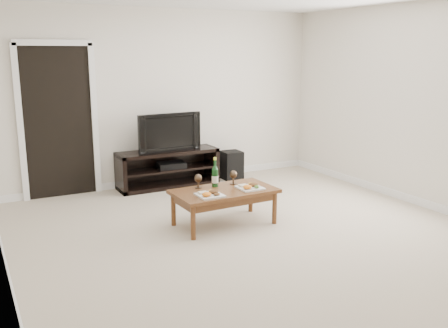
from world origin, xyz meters
TOP-DOWN VIEW (x-y plane):
  - floor at (0.00, 0.00)m, footprint 5.50×5.50m
  - back_wall at (0.00, 2.77)m, footprint 5.00×0.04m
  - doorway at (-1.55, 2.73)m, footprint 0.90×0.02m
  - media_console at (-0.07, 2.50)m, footprint 1.50×0.45m
  - television at (-0.07, 2.50)m, footprint 0.98×0.19m
  - av_receiver at (-0.02, 2.48)m, footprint 0.44×0.35m
  - subwoofer at (0.99, 2.46)m, footprint 0.30×0.30m
  - coffee_table at (-0.12, 0.61)m, footprint 1.19×0.67m
  - plate_left at (-0.38, 0.46)m, footprint 0.27×0.27m
  - plate_right at (0.17, 0.51)m, footprint 0.27×0.27m
  - wine_bottle at (-0.15, 0.79)m, footprint 0.07×0.07m
  - goblet_left at (-0.35, 0.81)m, footprint 0.09×0.09m
  - goblet_right at (0.09, 0.78)m, footprint 0.09×0.09m

SIDE VIEW (x-z plane):
  - floor at x=0.00m, z-range 0.00..0.00m
  - coffee_table at x=-0.12m, z-range 0.00..0.42m
  - subwoofer at x=0.99m, z-range 0.00..0.44m
  - media_console at x=-0.07m, z-range 0.00..0.55m
  - av_receiver at x=-0.02m, z-range 0.29..0.36m
  - plate_left at x=-0.38m, z-range 0.42..0.49m
  - plate_right at x=0.17m, z-range 0.42..0.49m
  - goblet_left at x=-0.35m, z-range 0.42..0.59m
  - goblet_right at x=0.09m, z-range 0.42..0.59m
  - wine_bottle at x=-0.15m, z-range 0.42..0.77m
  - television at x=-0.07m, z-range 0.55..1.11m
  - doorway at x=-1.55m, z-range 0.00..2.05m
  - back_wall at x=0.00m, z-range 0.00..2.60m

